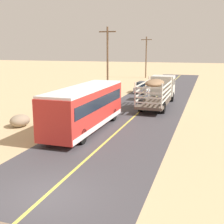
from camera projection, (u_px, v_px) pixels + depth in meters
name	position (u px, v px, depth m)	size (l,w,h in m)	color
ground_plane	(47.00, 195.00, 12.24)	(240.00, 240.00, 0.00)	tan
road_surface	(47.00, 195.00, 12.24)	(8.00, 120.00, 0.02)	#423F44
road_centre_line	(47.00, 195.00, 12.23)	(0.16, 117.60, 0.00)	#D8CC4C
livestock_truck	(160.00, 88.00, 31.80)	(2.53, 9.70, 3.02)	silver
bus	(86.00, 107.00, 21.75)	(2.54, 10.00, 3.21)	red
car_far	(143.00, 88.00, 40.60)	(1.80, 4.40, 1.46)	silver
power_pole_mid	(108.00, 59.00, 37.44)	(2.20, 0.24, 8.61)	brown
power_pole_far	(146.00, 56.00, 59.97)	(2.20, 0.24, 8.29)	brown
boulder_near_shoulder	(20.00, 121.00, 22.94)	(1.40, 1.77, 0.94)	gray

